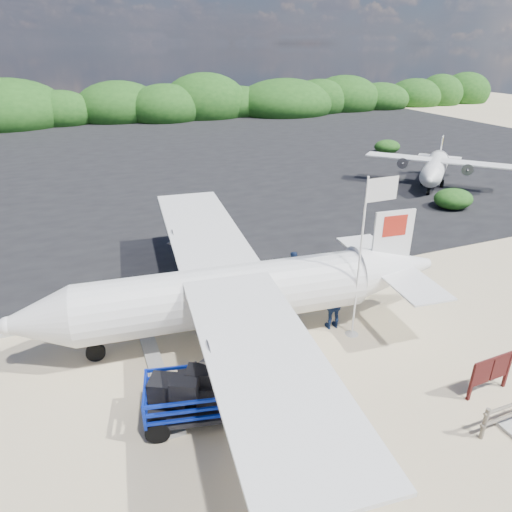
{
  "coord_description": "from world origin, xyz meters",
  "views": [
    {
      "loc": [
        -5.86,
        -11.09,
        9.51
      ],
      "look_at": [
        0.25,
        4.27,
        1.8
      ],
      "focal_mm": 32.0,
      "sensor_mm": 36.0,
      "label": 1
    }
  ],
  "objects_px": {
    "baggage_cart": "(200,418)",
    "signboard": "(485,393)",
    "flagpole": "(352,334)",
    "aircraft_small": "(34,170)",
    "crew_c": "(334,304)",
    "crew_a": "(287,312)",
    "crew_b": "(292,269)",
    "aircraft_large": "(372,172)"
  },
  "relations": [
    {
      "from": "crew_c",
      "to": "crew_a",
      "type": "bearing_deg",
      "value": -10.6
    },
    {
      "from": "crew_a",
      "to": "aircraft_large",
      "type": "xyz_separation_m",
      "value": [
        16.26,
        18.11,
        -0.76
      ]
    },
    {
      "from": "signboard",
      "to": "crew_c",
      "type": "distance_m",
      "value": 5.45
    },
    {
      "from": "baggage_cart",
      "to": "crew_a",
      "type": "bearing_deg",
      "value": 48.29
    },
    {
      "from": "flagpole",
      "to": "crew_c",
      "type": "xyz_separation_m",
      "value": [
        -0.43,
        0.64,
        0.98
      ]
    },
    {
      "from": "crew_a",
      "to": "aircraft_large",
      "type": "distance_m",
      "value": 24.35
    },
    {
      "from": "flagpole",
      "to": "aircraft_large",
      "type": "bearing_deg",
      "value": 53.55
    },
    {
      "from": "crew_a",
      "to": "crew_c",
      "type": "relative_size",
      "value": 0.78
    },
    {
      "from": "flagpole",
      "to": "aircraft_small",
      "type": "bearing_deg",
      "value": 111.19
    },
    {
      "from": "baggage_cart",
      "to": "signboard",
      "type": "distance_m",
      "value": 8.54
    },
    {
      "from": "signboard",
      "to": "crew_a",
      "type": "distance_m",
      "value": 6.69
    },
    {
      "from": "flagpole",
      "to": "aircraft_small",
      "type": "relative_size",
      "value": 0.71
    },
    {
      "from": "crew_b",
      "to": "aircraft_large",
      "type": "height_order",
      "value": "aircraft_large"
    },
    {
      "from": "aircraft_large",
      "to": "flagpole",
      "type": "bearing_deg",
      "value": 59.36
    },
    {
      "from": "baggage_cart",
      "to": "crew_a",
      "type": "distance_m",
      "value": 5.15
    },
    {
      "from": "crew_c",
      "to": "flagpole",
      "type": "bearing_deg",
      "value": 128.09
    },
    {
      "from": "crew_a",
      "to": "crew_b",
      "type": "xyz_separation_m",
      "value": [
        1.69,
        3.08,
        0.01
      ]
    },
    {
      "from": "signboard",
      "to": "aircraft_small",
      "type": "xyz_separation_m",
      "value": [
        -13.68,
        34.07,
        0.0
      ]
    },
    {
      "from": "baggage_cart",
      "to": "crew_b",
      "type": "distance_m",
      "value": 8.44
    },
    {
      "from": "crew_c",
      "to": "aircraft_large",
      "type": "relative_size",
      "value": 0.11
    },
    {
      "from": "crew_a",
      "to": "crew_c",
      "type": "xyz_separation_m",
      "value": [
        1.66,
        -0.44,
        0.22
      ]
    },
    {
      "from": "flagpole",
      "to": "crew_a",
      "type": "distance_m",
      "value": 2.47
    },
    {
      "from": "flagpole",
      "to": "signboard",
      "type": "height_order",
      "value": "flagpole"
    },
    {
      "from": "baggage_cart",
      "to": "flagpole",
      "type": "relative_size",
      "value": 0.53
    },
    {
      "from": "signboard",
      "to": "crew_c",
      "type": "bearing_deg",
      "value": 115.68
    },
    {
      "from": "signboard",
      "to": "aircraft_large",
      "type": "xyz_separation_m",
      "value": [
        12.11,
        23.3,
        0.0
      ]
    },
    {
      "from": "baggage_cart",
      "to": "signboard",
      "type": "bearing_deg",
      "value": -2.76
    },
    {
      "from": "flagpole",
      "to": "aircraft_large",
      "type": "height_order",
      "value": "flagpole"
    },
    {
      "from": "crew_b",
      "to": "baggage_cart",
      "type": "bearing_deg",
      "value": 39.5
    },
    {
      "from": "signboard",
      "to": "aircraft_large",
      "type": "distance_m",
      "value": 26.26
    },
    {
      "from": "crew_b",
      "to": "aircraft_large",
      "type": "xyz_separation_m",
      "value": [
        14.57,
        15.04,
        -0.78
      ]
    },
    {
      "from": "signboard",
      "to": "aircraft_small",
      "type": "bearing_deg",
      "value": 109.9
    },
    {
      "from": "aircraft_large",
      "to": "crew_c",
      "type": "bearing_deg",
      "value": 57.6
    },
    {
      "from": "baggage_cart",
      "to": "crew_a",
      "type": "xyz_separation_m",
      "value": [
        4.11,
        3.01,
        0.76
      ]
    },
    {
      "from": "aircraft_small",
      "to": "baggage_cart",
      "type": "bearing_deg",
      "value": 56.82
    },
    {
      "from": "crew_b",
      "to": "signboard",
      "type": "bearing_deg",
      "value": 99.66
    },
    {
      "from": "crew_b",
      "to": "aircraft_small",
      "type": "relative_size",
      "value": 0.19
    },
    {
      "from": "baggage_cart",
      "to": "crew_c",
      "type": "xyz_separation_m",
      "value": [
        5.76,
        2.56,
        0.98
      ]
    },
    {
      "from": "crew_c",
      "to": "aircraft_small",
      "type": "height_order",
      "value": "crew_c"
    },
    {
      "from": "flagpole",
      "to": "crew_a",
      "type": "height_order",
      "value": "flagpole"
    },
    {
      "from": "baggage_cart",
      "to": "aircraft_large",
      "type": "bearing_deg",
      "value": 58.13
    },
    {
      "from": "baggage_cart",
      "to": "flagpole",
      "type": "distance_m",
      "value": 6.48
    }
  ]
}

